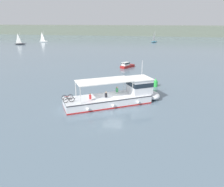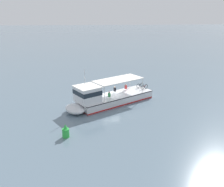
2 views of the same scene
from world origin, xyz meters
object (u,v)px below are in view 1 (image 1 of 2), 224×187
object	(u,v)px
sailboat_horizon_west	(20,43)
motorboat_mid_channel	(127,65)
ferry_main	(119,95)
channel_buoy	(155,83)
sailboat_off_bow	(44,41)
sailboat_near_port	(154,41)

from	to	relation	value
sailboat_horizon_west	motorboat_mid_channel	distance (m)	65.25
ferry_main	channel_buoy	distance (m)	9.46
sailboat_horizon_west	motorboat_mid_channel	bearing A→B (deg)	-36.81
sailboat_horizon_west	motorboat_mid_channel	xyz separation A→B (m)	(52.24, -39.10, 0.00)
motorboat_mid_channel	channel_buoy	size ratio (longest dim) A/B	2.66
motorboat_mid_channel	sailboat_horizon_west	bearing A→B (deg)	143.19
sailboat_horizon_west	sailboat_off_bow	world-z (taller)	same
ferry_main	sailboat_horizon_west	xyz separation A→B (m)	(-54.22, 60.99, -0.47)
ferry_main	sailboat_near_port	distance (m)	82.51
sailboat_near_port	sailboat_off_bow	size ratio (longest dim) A/B	1.00
sailboat_near_port	sailboat_off_bow	distance (m)	53.97
channel_buoy	sailboat_horizon_west	bearing A→B (deg)	138.10
sailboat_near_port	ferry_main	bearing A→B (deg)	-92.20
motorboat_mid_channel	sailboat_off_bow	bearing A→B (deg)	132.59
sailboat_near_port	channel_buoy	bearing A→B (deg)	-88.99
sailboat_off_bow	motorboat_mid_channel	size ratio (longest dim) A/B	1.45
sailboat_near_port	sailboat_off_bow	xyz separation A→B (m)	(-53.35, -8.11, 0.00)
sailboat_off_bow	motorboat_mid_channel	xyz separation A→B (m)	(48.21, -52.45, 0.00)
sailboat_off_bow	ferry_main	bearing A→B (deg)	-55.97
sailboat_horizon_west	sailboat_off_bow	bearing A→B (deg)	73.20
sailboat_near_port	sailboat_horizon_west	bearing A→B (deg)	-159.50
motorboat_mid_channel	channel_buoy	xyz separation A→B (m)	(6.45, -13.56, 0.02)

